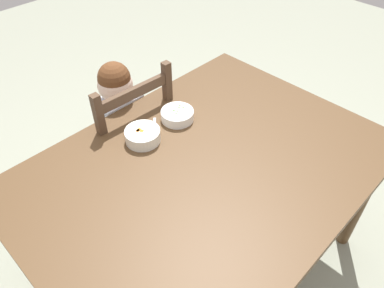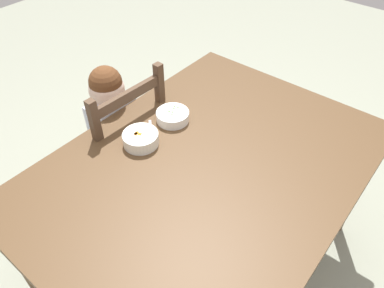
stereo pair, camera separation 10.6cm
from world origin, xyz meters
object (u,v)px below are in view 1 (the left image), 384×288
at_px(bowl_of_peas, 177,115).
at_px(bowl_of_carrots, 143,135).
at_px(dining_table, 205,179).
at_px(child_figure, 124,122).
at_px(dining_chair, 127,146).
at_px(spoon, 154,131).

height_order(bowl_of_peas, bowl_of_carrots, bowl_of_carrots).
bearing_deg(bowl_of_peas, dining_table, -112.60).
bearing_deg(child_figure, bowl_of_carrots, -109.37).
xyz_separation_m(bowl_of_peas, bowl_of_carrots, (-0.21, 0.00, 0.00)).
bearing_deg(dining_table, dining_chair, 88.34).
relative_size(dining_chair, spoon, 8.38).
distance_m(dining_table, bowl_of_peas, 0.34).
xyz_separation_m(child_figure, bowl_of_peas, (0.10, -0.29, 0.15)).
distance_m(dining_table, dining_chair, 0.63).
distance_m(child_figure, bowl_of_carrots, 0.35).
xyz_separation_m(child_figure, bowl_of_carrots, (-0.10, -0.29, 0.15)).
relative_size(dining_table, bowl_of_peas, 9.85).
bearing_deg(dining_chair, child_figure, -67.14).
bearing_deg(child_figure, dining_chair, 112.86).
height_order(bowl_of_carrots, spoon, bowl_of_carrots).
distance_m(bowl_of_peas, spoon, 0.14).
relative_size(dining_table, dining_chair, 1.54).
bearing_deg(spoon, bowl_of_peas, -3.88).
height_order(dining_table, bowl_of_carrots, bowl_of_carrots).
bearing_deg(dining_table, bowl_of_carrots, 105.81).
distance_m(dining_table, bowl_of_carrots, 0.33).
relative_size(dining_chair, bowl_of_carrots, 6.29).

